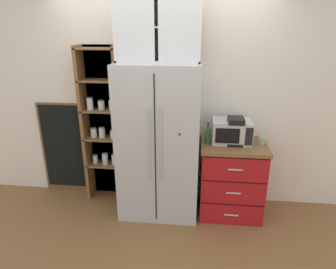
# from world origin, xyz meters

# --- Properties ---
(ground_plane) EXTENTS (10.75, 10.75, 0.00)m
(ground_plane) POSITION_xyz_m (0.00, 0.00, 0.00)
(ground_plane) COLOR brown
(wall_back_cream) EXTENTS (5.04, 0.10, 2.55)m
(wall_back_cream) POSITION_xyz_m (0.00, 0.40, 1.27)
(wall_back_cream) COLOR silver
(wall_back_cream) RESTS_ON ground
(refrigerator) EXTENTS (0.91, 0.66, 1.80)m
(refrigerator) POSITION_xyz_m (0.00, 0.03, 0.90)
(refrigerator) COLOR #B7BABF
(refrigerator) RESTS_ON ground
(pantry_shelf_column) EXTENTS (0.53, 0.27, 1.95)m
(pantry_shelf_column) POSITION_xyz_m (-0.74, 0.29, 0.99)
(pantry_shelf_column) COLOR brown
(pantry_shelf_column) RESTS_ON ground
(counter_cabinet) EXTENTS (0.74, 0.61, 0.90)m
(counter_cabinet) POSITION_xyz_m (0.85, 0.06, 0.45)
(counter_cabinet) COLOR #A8161C
(counter_cabinet) RESTS_ON ground
(microwave) EXTENTS (0.44, 0.33, 0.26)m
(microwave) POSITION_xyz_m (0.82, 0.11, 1.03)
(microwave) COLOR #B7BABF
(microwave) RESTS_ON counter_cabinet
(coffee_maker) EXTENTS (0.17, 0.20, 0.31)m
(coffee_maker) POSITION_xyz_m (0.85, 0.07, 1.05)
(coffee_maker) COLOR black
(coffee_maker) RESTS_ON counter_cabinet
(mug_sage) EXTENTS (0.11, 0.08, 0.08)m
(mug_sage) POSITION_xyz_m (1.16, 0.08, 0.94)
(mug_sage) COLOR #8CA37F
(mug_sage) RESTS_ON counter_cabinet
(bottle_green) EXTENTS (0.06, 0.06, 0.24)m
(bottle_green) POSITION_xyz_m (0.55, 0.03, 1.00)
(bottle_green) COLOR #285B33
(bottle_green) RESTS_ON counter_cabinet
(bottle_cobalt) EXTENTS (0.06, 0.06, 0.28)m
(bottle_cobalt) POSITION_xyz_m (0.85, 0.05, 1.02)
(bottle_cobalt) COLOR navy
(bottle_cobalt) RESTS_ON counter_cabinet
(upper_cabinet) EXTENTS (0.87, 0.32, 0.69)m
(upper_cabinet) POSITION_xyz_m (-0.00, 0.08, 2.14)
(upper_cabinet) COLOR silver
(upper_cabinet) RESTS_ON refrigerator
(chalkboard_menu) EXTENTS (0.60, 0.04, 1.24)m
(chalkboard_menu) POSITION_xyz_m (-1.32, 0.33, 0.63)
(chalkboard_menu) COLOR brown
(chalkboard_menu) RESTS_ON ground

